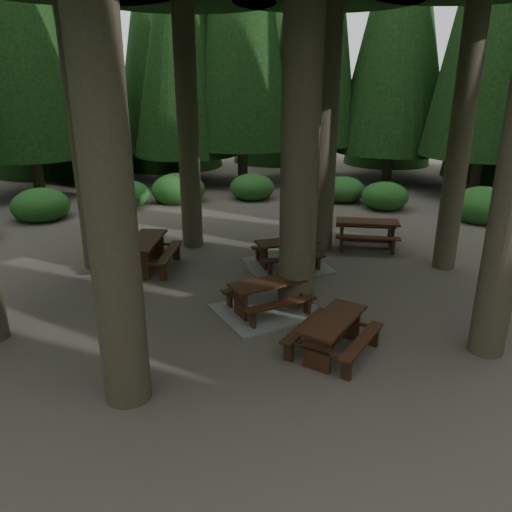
{
  "coord_description": "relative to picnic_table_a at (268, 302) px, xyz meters",
  "views": [
    {
      "loc": [
        -1.72,
        -10.36,
        5.06
      ],
      "look_at": [
        -0.1,
        0.6,
        1.1
      ],
      "focal_mm": 35.0,
      "sensor_mm": 36.0,
      "label": 1
    }
  ],
  "objects": [
    {
      "name": "picnic_table_a",
      "position": [
        0.0,
        0.0,
        0.0
      ],
      "size": [
        2.7,
        2.47,
        0.75
      ],
      "rotation": [
        0.0,
        0.0,
        0.35
      ],
      "color": "gray",
      "rests_on": "ground"
    },
    {
      "name": "ground",
      "position": [
        -0.06,
        0.16,
        -0.25
      ],
      "size": [
        80.0,
        80.0,
        0.0
      ],
      "primitive_type": "plane",
      "color": "#4F4840",
      "rests_on": "ground"
    },
    {
      "name": "picnic_table_d",
      "position": [
        3.89,
        4.22,
        0.31
      ],
      "size": [
        2.32,
        2.07,
        0.84
      ],
      "rotation": [
        0.0,
        0.0,
        -0.3
      ],
      "color": "#311E0E",
      "rests_on": "ground"
    },
    {
      "name": "picnic_table_e",
      "position": [
        0.94,
        -1.98,
        0.25
      ],
      "size": [
        2.21,
        2.24,
        0.76
      ],
      "rotation": [
        0.0,
        0.0,
        0.86
      ],
      "color": "#311E0E",
      "rests_on": "ground"
    },
    {
      "name": "shrub_ring",
      "position": [
        0.64,
        0.91,
        0.15
      ],
      "size": [
        23.86,
        24.64,
        1.49
      ],
      "color": "#226321",
      "rests_on": "ground"
    },
    {
      "name": "picnic_table_b",
      "position": [
        -2.9,
        3.21,
        0.33
      ],
      "size": [
        2.01,
        2.31,
        0.87
      ],
      "rotation": [
        0.0,
        0.0,
        1.35
      ],
      "color": "#311E0E",
      "rests_on": "ground"
    },
    {
      "name": "picnic_table_c",
      "position": [
        1.04,
        2.83,
        0.0
      ],
      "size": [
        2.47,
        2.14,
        0.76
      ],
      "rotation": [
        0.0,
        0.0,
        0.14
      ],
      "color": "gray",
      "rests_on": "ground"
    }
  ]
}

